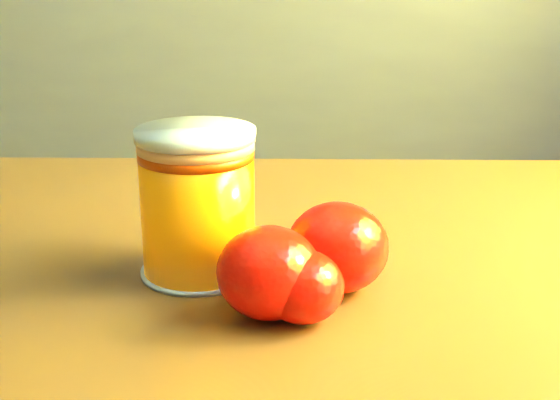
{
  "coord_description": "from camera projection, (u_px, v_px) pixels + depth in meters",
  "views": [
    {
      "loc": [
        0.95,
        -0.51,
        0.97
      ],
      "look_at": [
        0.95,
        0.06,
        0.78
      ],
      "focal_mm": 50.0,
      "sensor_mm": 36.0,
      "label": 1
    }
  ],
  "objects": [
    {
      "name": "juice_glass",
      "position": [
        198.0,
        204.0,
        0.58
      ],
      "size": [
        0.09,
        0.09,
        0.11
      ],
      "rotation": [
        0.0,
        0.0,
        0.08
      ],
      "color": "orange",
      "rests_on": "table"
    },
    {
      "name": "orange_extra",
      "position": [
        269.0,
        272.0,
        0.52
      ],
      "size": [
        0.09,
        0.09,
        0.06
      ],
      "primitive_type": "ellipsoid",
      "rotation": [
        0.0,
        0.0,
        -0.41
      ],
      "color": "#FF1405",
      "rests_on": "table"
    },
    {
      "name": "orange_front",
      "position": [
        337.0,
        247.0,
        0.56
      ],
      "size": [
        0.1,
        0.1,
        0.07
      ],
      "primitive_type": "ellipsoid",
      "rotation": [
        0.0,
        0.0,
        -0.39
      ],
      "color": "#FF1405",
      "rests_on": "table"
    },
    {
      "name": "orange_back",
      "position": [
        303.0,
        287.0,
        0.52
      ],
      "size": [
        0.07,
        0.07,
        0.05
      ],
      "primitive_type": "ellipsoid",
      "rotation": [
        0.0,
        0.0,
        -0.3
      ],
      "color": "#FF1405",
      "rests_on": "table"
    },
    {
      "name": "table",
      "position": [
        280.0,
        383.0,
        0.62
      ],
      "size": [
        0.98,
        0.69,
        0.72
      ],
      "rotation": [
        0.0,
        0.0,
        -0.02
      ],
      "color": "brown",
      "rests_on": "ground"
    }
  ]
}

